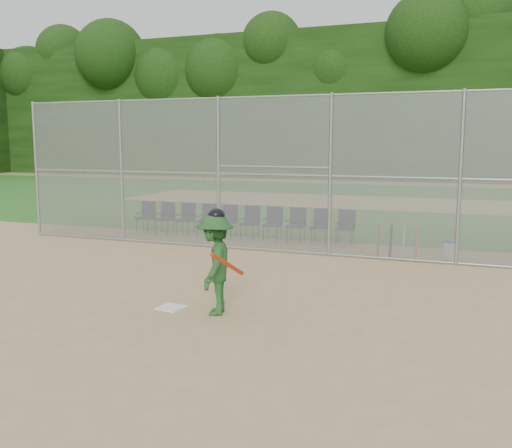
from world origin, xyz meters
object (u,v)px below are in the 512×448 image
(batter_at_plate, at_px, (215,263))
(water_cooler, at_px, (451,249))
(chair_0, at_px, (145,217))
(home_plate, at_px, (171,307))

(batter_at_plate, height_order, water_cooler, batter_at_plate)
(water_cooler, bearing_deg, batter_at_plate, -119.60)
(batter_at_plate, xyz_separation_m, water_cooler, (3.49, 6.14, -0.62))
(chair_0, bearing_deg, water_cooler, -5.60)
(batter_at_plate, bearing_deg, chair_0, 128.88)
(batter_at_plate, distance_m, water_cooler, 7.09)
(batter_at_plate, distance_m, chair_0, 9.05)
(home_plate, distance_m, water_cooler, 7.51)
(batter_at_plate, xyz_separation_m, chair_0, (-5.68, 7.04, -0.37))
(home_plate, relative_size, water_cooler, 0.93)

